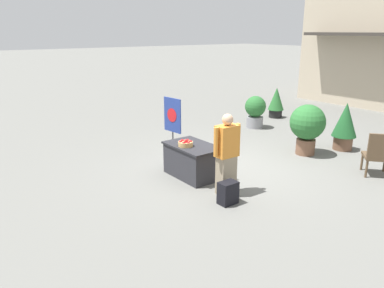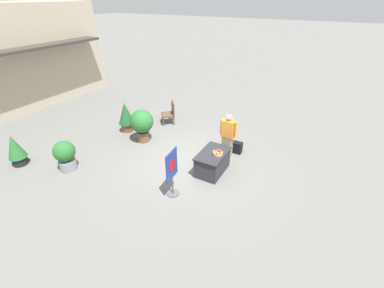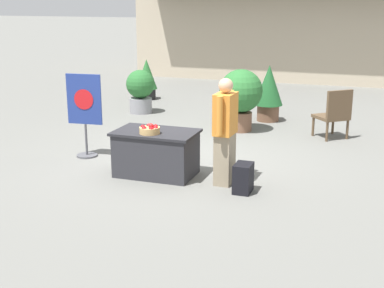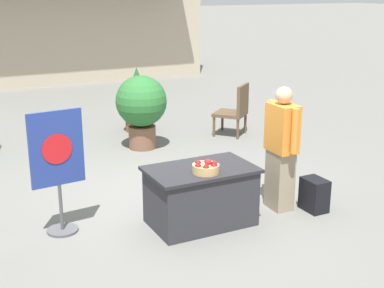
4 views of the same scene
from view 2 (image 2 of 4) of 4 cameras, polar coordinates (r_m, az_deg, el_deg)
The scene contains 11 objects.
ground_plane at distance 8.76m, azimuth -0.96°, elevation -4.32°, with size 120.00×120.00×0.00m, color slate.
display_table at distance 8.22m, azimuth 4.57°, elevation -4.02°, with size 1.26×0.79×0.70m.
apple_basket at distance 7.92m, azimuth 5.76°, elevation -1.99°, with size 0.31×0.31×0.16m.
person_visitor at distance 8.86m, azimuth 7.97°, elevation 1.88°, with size 0.28×0.61×1.58m.
backpack at distance 9.37m, azimuth 10.01°, elevation -0.78°, with size 0.24×0.34×0.42m.
poster_board at distance 7.06m, azimuth -4.48°, elevation -6.05°, with size 0.62×0.36×1.44m.
patio_chair at distance 11.35m, azimuth -4.89°, elevation 7.14°, with size 0.78×0.78×0.98m.
potted_plant_far_left at distance 9.91m, azimuth -11.08°, elevation 4.59°, with size 0.88×0.88×1.28m.
potted_plant_near_right at distance 9.11m, azimuth -26.36°, elevation -2.13°, with size 0.67×0.67×1.03m.
potted_plant_far_right at distance 10.22m, azimuth -34.61°, elevation -0.99°, with size 0.57×0.57×1.08m.
potted_plant_near_left at distance 10.88m, azimuth -14.49°, elevation 6.09°, with size 0.63×0.63×1.25m.
Camera 2 is at (-6.24, -3.60, 4.98)m, focal length 24.00 mm.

